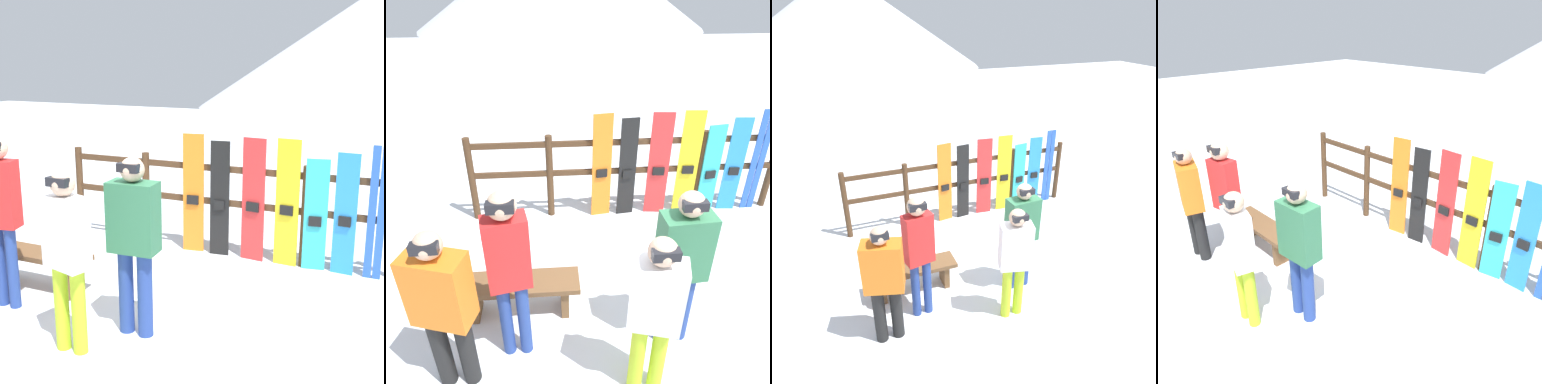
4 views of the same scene
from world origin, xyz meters
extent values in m
plane|color=white|center=(0.00, 0.00, 0.00)|extent=(40.00, 40.00, 0.00)
cone|color=silver|center=(0.00, 24.09, 3.00)|extent=(18.00, 18.00, 6.00)
cylinder|color=#4C331E|center=(-2.20, 2.09, 0.64)|extent=(0.10, 0.10, 1.27)
cylinder|color=#4C331E|center=(-1.10, 2.09, 0.64)|extent=(0.10, 0.10, 1.27)
cylinder|color=#4C331E|center=(0.00, 2.09, 0.64)|extent=(0.10, 0.10, 1.27)
cylinder|color=#4C331E|center=(1.10, 2.09, 0.64)|extent=(0.10, 0.10, 1.27)
cylinder|color=#4C331E|center=(2.20, 2.09, 0.64)|extent=(0.10, 0.10, 1.27)
cube|color=#4C331E|center=(0.00, 2.09, 0.70)|extent=(4.41, 0.05, 0.08)
cube|color=#4C331E|center=(0.00, 2.09, 1.15)|extent=(4.41, 0.05, 0.08)
cube|color=brown|center=(-1.46, 0.23, 0.40)|extent=(1.26, 0.36, 0.06)
cube|color=brown|center=(-1.93, 0.23, 0.19)|extent=(0.08, 0.29, 0.37)
cube|color=brown|center=(-0.99, 0.23, 0.19)|extent=(0.08, 0.29, 0.37)
cylinder|color=black|center=(-2.07, -0.52, 0.40)|extent=(0.15, 0.15, 0.80)
cylinder|color=black|center=(-1.86, -0.52, 0.40)|extent=(0.15, 0.15, 0.80)
cube|color=orange|center=(-1.97, -0.52, 1.11)|extent=(0.52, 0.38, 0.63)
sphere|color=#D8B293|center=(-1.97, -0.52, 1.54)|extent=(0.22, 0.22, 0.22)
cube|color=black|center=(-1.97, -0.58, 1.57)|extent=(0.19, 0.08, 0.08)
cylinder|color=navy|center=(-0.06, -0.21, 0.41)|extent=(0.14, 0.14, 0.82)
cylinder|color=navy|center=(0.14, -0.21, 0.41)|extent=(0.14, 0.14, 0.82)
cube|color=#33724C|center=(0.04, -0.21, 1.15)|extent=(0.46, 0.27, 0.65)
sphere|color=#D8B293|center=(0.04, -0.21, 1.58)|extent=(0.22, 0.22, 0.22)
cube|color=black|center=(0.04, -0.28, 1.61)|extent=(0.20, 0.08, 0.08)
cylinder|color=#B7D826|center=(-0.42, -0.71, 0.40)|extent=(0.13, 0.13, 0.79)
cylinder|color=#B7D826|center=(-0.24, -0.71, 0.40)|extent=(0.13, 0.13, 0.79)
cube|color=white|center=(-0.33, -0.71, 1.11)|extent=(0.45, 0.32, 0.63)
sphere|color=#D8B293|center=(-0.33, -0.71, 1.53)|extent=(0.21, 0.21, 0.21)
cube|color=black|center=(-0.33, -0.77, 1.56)|extent=(0.19, 0.08, 0.08)
cylinder|color=navy|center=(-1.55, -0.25, 0.43)|extent=(0.12, 0.12, 0.87)
cylinder|color=navy|center=(-1.39, -0.25, 0.43)|extent=(0.12, 0.12, 0.87)
cube|color=red|center=(-1.47, -0.25, 1.21)|extent=(0.39, 0.27, 0.69)
sphere|color=#D8B293|center=(-1.47, -0.25, 1.67)|extent=(0.24, 0.24, 0.24)
cube|color=black|center=(-1.47, -0.32, 1.70)|extent=(0.21, 0.08, 0.08)
cube|color=orange|center=(-0.36, 2.03, 0.79)|extent=(0.28, 0.06, 1.58)
cube|color=black|center=(-0.36, 2.00, 0.71)|extent=(0.16, 0.05, 0.12)
cube|color=black|center=(0.01, 2.03, 0.76)|extent=(0.25, 0.05, 1.51)
cube|color=black|center=(0.01, 2.00, 0.68)|extent=(0.14, 0.04, 0.12)
cube|color=red|center=(0.46, 2.03, 0.79)|extent=(0.30, 0.05, 1.58)
cube|color=black|center=(0.46, 2.00, 0.71)|extent=(0.17, 0.05, 0.12)
cube|color=yellow|center=(0.89, 2.03, 0.80)|extent=(0.29, 0.04, 1.59)
cube|color=black|center=(0.89, 2.00, 0.72)|extent=(0.16, 0.04, 0.12)
cube|color=#2DBFCC|center=(1.24, 2.03, 0.69)|extent=(0.28, 0.07, 1.38)
cube|color=black|center=(1.24, 2.00, 0.62)|extent=(0.16, 0.05, 0.12)
cube|color=#288CE0|center=(1.59, 2.03, 0.74)|extent=(0.26, 0.04, 1.47)
cube|color=black|center=(1.59, 2.00, 0.66)|extent=(0.15, 0.04, 0.12)
cube|color=blue|center=(1.88, 2.03, 0.79)|extent=(0.09, 0.02, 1.58)
cube|color=blue|center=(1.98, 2.03, 0.79)|extent=(0.09, 0.02, 1.58)
camera|label=1|loc=(2.38, -4.18, 2.55)|focal=50.00mm
camera|label=2|loc=(-1.08, -2.65, 3.20)|focal=35.00mm
camera|label=3|loc=(-2.35, -4.11, 3.82)|focal=35.00mm
camera|label=4|loc=(2.83, -2.22, 3.20)|focal=35.00mm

